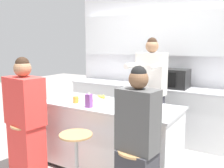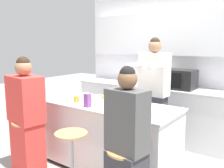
{
  "view_description": "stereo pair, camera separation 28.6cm",
  "coord_description": "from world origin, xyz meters",
  "px_view_note": "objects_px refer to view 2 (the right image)",
  "views": [
    {
      "loc": [
        1.64,
        -2.65,
        1.64
      ],
      "look_at": [
        0.0,
        0.08,
        1.14
      ],
      "focal_mm": 40.0,
      "sensor_mm": 36.0,
      "label": 1
    },
    {
      "loc": [
        1.88,
        -2.49,
        1.64
      ],
      "look_at": [
        0.0,
        0.08,
        1.14
      ],
      "focal_mm": 40.0,
      "sensor_mm": 36.0,
      "label": 2
    }
  ],
  "objects_px": {
    "person_seated_near": "(127,154)",
    "coffee_cup_far": "(89,100)",
    "bar_stool_center": "(72,161)",
    "juice_carton": "(87,100)",
    "person_wrapped_blanket": "(26,121)",
    "bar_stool_leftmost": "(28,147)",
    "banana_bunch": "(104,96)",
    "kitchen_island": "(108,136)",
    "microwave": "(178,79)",
    "cooking_pot": "(127,100)",
    "coffee_cup_near": "(76,99)",
    "fruit_bowl": "(123,109)",
    "potted_plant": "(147,77)",
    "person_cooking": "(153,99)"
  },
  "relations": [
    {
      "from": "microwave",
      "to": "coffee_cup_far",
      "type": "bearing_deg",
      "value": -110.89
    },
    {
      "from": "kitchen_island",
      "to": "person_wrapped_blanket",
      "type": "distance_m",
      "value": 1.06
    },
    {
      "from": "microwave",
      "to": "person_wrapped_blanket",
      "type": "bearing_deg",
      "value": -117.31
    },
    {
      "from": "kitchen_island",
      "to": "coffee_cup_far",
      "type": "relative_size",
      "value": 17.19
    },
    {
      "from": "kitchen_island",
      "to": "bar_stool_leftmost",
      "type": "relative_size",
      "value": 2.59
    },
    {
      "from": "kitchen_island",
      "to": "microwave",
      "type": "relative_size",
      "value": 3.38
    },
    {
      "from": "kitchen_island",
      "to": "person_cooking",
      "type": "xyz_separation_m",
      "value": [
        0.29,
        0.68,
        0.41
      ]
    },
    {
      "from": "person_wrapped_blanket",
      "to": "microwave",
      "type": "distance_m",
      "value": 2.43
    },
    {
      "from": "cooking_pot",
      "to": "person_seated_near",
      "type": "bearing_deg",
      "value": -57.53
    },
    {
      "from": "cooking_pot",
      "to": "juice_carton",
      "type": "bearing_deg",
      "value": -133.62
    },
    {
      "from": "cooking_pot",
      "to": "coffee_cup_near",
      "type": "bearing_deg",
      "value": -157.64
    },
    {
      "from": "kitchen_island",
      "to": "bar_stool_center",
      "type": "distance_m",
      "value": 0.68
    },
    {
      "from": "bar_stool_leftmost",
      "to": "bar_stool_center",
      "type": "relative_size",
      "value": 1.0
    },
    {
      "from": "kitchen_island",
      "to": "coffee_cup_far",
      "type": "xyz_separation_m",
      "value": [
        -0.22,
        -0.13,
        0.48
      ]
    },
    {
      "from": "bar_stool_leftmost",
      "to": "banana_bunch",
      "type": "height_order",
      "value": "banana_bunch"
    },
    {
      "from": "coffee_cup_far",
      "to": "person_wrapped_blanket",
      "type": "bearing_deg",
      "value": -130.96
    },
    {
      "from": "coffee_cup_near",
      "to": "microwave",
      "type": "relative_size",
      "value": 0.19
    },
    {
      "from": "person_seated_near",
      "to": "bar_stool_leftmost",
      "type": "bearing_deg",
      "value": -172.76
    },
    {
      "from": "fruit_bowl",
      "to": "juice_carton",
      "type": "xyz_separation_m",
      "value": [
        -0.48,
        -0.06,
        0.05
      ]
    },
    {
      "from": "person_seated_near",
      "to": "potted_plant",
      "type": "bearing_deg",
      "value": 121.52
    },
    {
      "from": "cooking_pot",
      "to": "bar_stool_leftmost",
      "type": "bearing_deg",
      "value": -139.76
    },
    {
      "from": "fruit_bowl",
      "to": "person_seated_near",
      "type": "bearing_deg",
      "value": -53.32
    },
    {
      "from": "person_cooking",
      "to": "microwave",
      "type": "xyz_separation_m",
      "value": [
        0.08,
        0.73,
        0.22
      ]
    },
    {
      "from": "person_seated_near",
      "to": "juice_carton",
      "type": "xyz_separation_m",
      "value": [
        -0.86,
        0.45,
        0.3
      ]
    },
    {
      "from": "kitchen_island",
      "to": "bar_stool_center",
      "type": "bearing_deg",
      "value": -90.0
    },
    {
      "from": "bar_stool_center",
      "to": "person_seated_near",
      "type": "distance_m",
      "value": 0.8
    },
    {
      "from": "bar_stool_leftmost",
      "to": "banana_bunch",
      "type": "distance_m",
      "value": 1.2
    },
    {
      "from": "bar_stool_center",
      "to": "person_cooking",
      "type": "relative_size",
      "value": 0.4
    },
    {
      "from": "person_cooking",
      "to": "kitchen_island",
      "type": "bearing_deg",
      "value": -110.76
    },
    {
      "from": "kitchen_island",
      "to": "bar_stool_center",
      "type": "relative_size",
      "value": 2.59
    },
    {
      "from": "bar_stool_center",
      "to": "person_cooking",
      "type": "bearing_deg",
      "value": 77.87
    },
    {
      "from": "person_wrapped_blanket",
      "to": "coffee_cup_far",
      "type": "xyz_separation_m",
      "value": [
        0.51,
        0.59,
        0.22
      ]
    },
    {
      "from": "bar_stool_center",
      "to": "juice_carton",
      "type": "bearing_deg",
      "value": 106.16
    },
    {
      "from": "bar_stool_leftmost",
      "to": "coffee_cup_far",
      "type": "xyz_separation_m",
      "value": [
        0.51,
        0.59,
        0.56
      ]
    },
    {
      "from": "cooking_pot",
      "to": "fruit_bowl",
      "type": "bearing_deg",
      "value": -65.5
    },
    {
      "from": "fruit_bowl",
      "to": "person_cooking",
      "type": "bearing_deg",
      "value": 94.87
    },
    {
      "from": "kitchen_island",
      "to": "cooking_pot",
      "type": "relative_size",
      "value": 5.67
    },
    {
      "from": "person_seated_near",
      "to": "coffee_cup_far",
      "type": "bearing_deg",
      "value": 155.69
    },
    {
      "from": "coffee_cup_far",
      "to": "bar_stool_center",
      "type": "bearing_deg",
      "value": -68.13
    },
    {
      "from": "person_seated_near",
      "to": "coffee_cup_near",
      "type": "height_order",
      "value": "person_seated_near"
    },
    {
      "from": "juice_carton",
      "to": "coffee_cup_far",
      "type": "bearing_deg",
      "value": 125.29
    },
    {
      "from": "person_cooking",
      "to": "coffee_cup_far",
      "type": "bearing_deg",
      "value": -119.94
    },
    {
      "from": "bar_stool_center",
      "to": "person_wrapped_blanket",
      "type": "bearing_deg",
      "value": -176.49
    },
    {
      "from": "potted_plant",
      "to": "person_wrapped_blanket",
      "type": "bearing_deg",
      "value": -102.91
    },
    {
      "from": "bar_stool_leftmost",
      "to": "microwave",
      "type": "distance_m",
      "value": 2.5
    },
    {
      "from": "bar_stool_center",
      "to": "coffee_cup_far",
      "type": "xyz_separation_m",
      "value": [
        -0.22,
        0.55,
        0.56
      ]
    },
    {
      "from": "banana_bunch",
      "to": "juice_carton",
      "type": "relative_size",
      "value": 0.85
    },
    {
      "from": "person_wrapped_blanket",
      "to": "cooking_pot",
      "type": "height_order",
      "value": "person_wrapped_blanket"
    },
    {
      "from": "person_seated_near",
      "to": "coffee_cup_near",
      "type": "bearing_deg",
      "value": 161.71
    },
    {
      "from": "kitchen_island",
      "to": "person_wrapped_blanket",
      "type": "xyz_separation_m",
      "value": [
        -0.73,
        -0.72,
        0.26
      ]
    }
  ]
}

